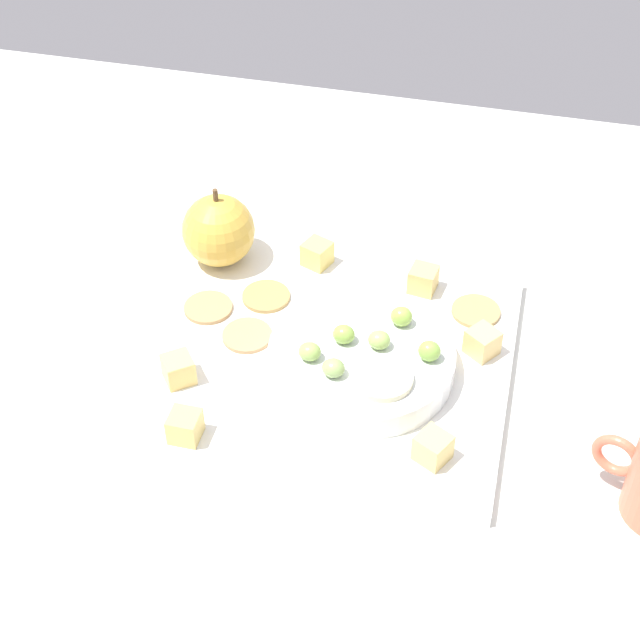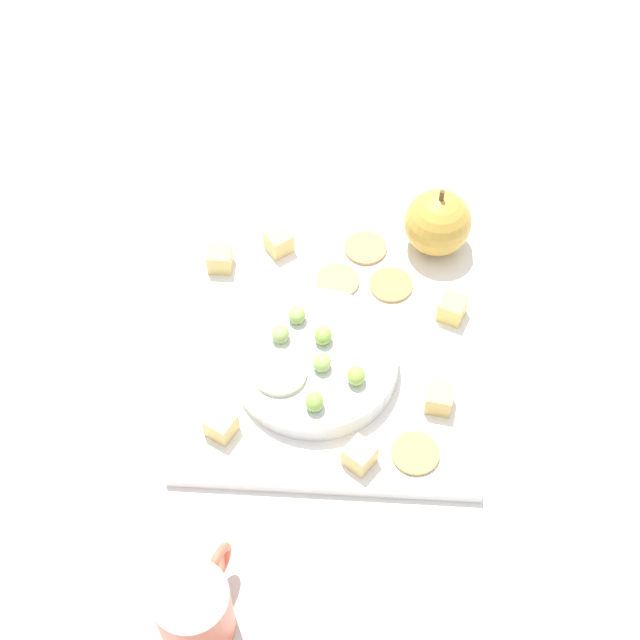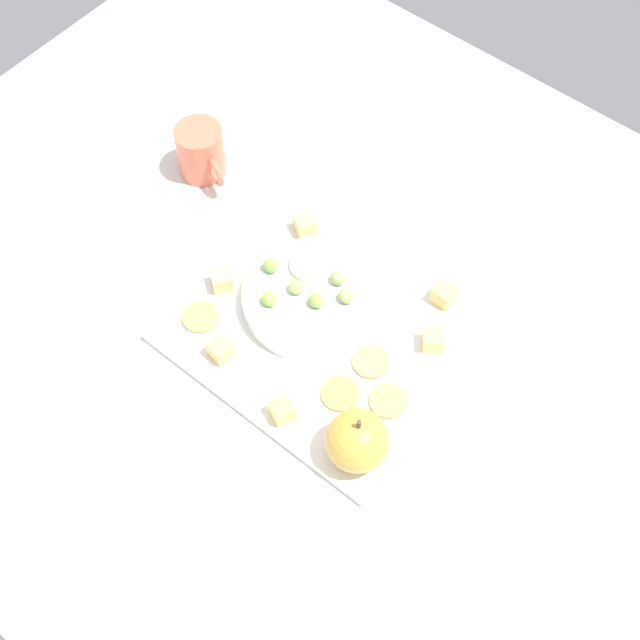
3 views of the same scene
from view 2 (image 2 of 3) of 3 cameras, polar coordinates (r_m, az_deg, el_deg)
table at (r=104.59cm, az=-0.51°, el=0.24°), size 140.79×102.47×4.38cm
platter at (r=99.33cm, az=0.70°, el=-1.19°), size 33.93×29.33×1.34cm
serving_dish at (r=95.56cm, az=-0.29°, el=-2.48°), size 16.39×16.39×2.46cm
apple_whole at (r=104.18cm, az=6.93°, el=5.71°), size 7.19×7.19×7.19cm
apple_stem at (r=101.09cm, az=7.17°, el=7.27°), size 0.50×0.50×1.20cm
cheese_cube_0 at (r=92.34cm, az=-5.83°, el=-6.17°), size 3.38×3.38×2.49cm
cheese_cube_1 at (r=104.86cm, az=-2.43°, el=4.62°), size 3.50×3.50×2.49cm
cheese_cube_2 at (r=94.02cm, az=7.02°, el=-4.62°), size 2.83×2.83×2.49cm
cheese_cube_3 at (r=90.42cm, az=2.35°, el=-7.97°), size 3.48×3.48×2.49cm
cheese_cube_4 at (r=103.80cm, az=-5.91°, el=3.60°), size 2.50×2.50×2.49cm
cheese_cube_5 at (r=100.16cm, az=7.76°, el=0.67°), size 3.24×3.24×2.49cm
cracker_0 at (r=102.67cm, az=4.19°, el=2.07°), size 4.59×4.59×0.40cm
cracker_1 at (r=105.66cm, az=2.70°, el=4.24°), size 4.59×4.59×0.40cm
cracker_2 at (r=102.73cm, az=1.04°, el=2.30°), size 4.59×4.59×0.40cm
cracker_3 at (r=92.07cm, az=5.62°, el=-7.81°), size 4.59×4.59×0.40cm
grape_0 at (r=96.30cm, az=-1.36°, el=0.30°), size 1.96×1.76×1.61cm
grape_1 at (r=93.06cm, az=0.11°, el=-2.52°), size 1.96×1.76×1.67cm
grape_2 at (r=90.67cm, az=-0.33°, el=-4.83°), size 1.96×1.76×1.84cm
grape_3 at (r=94.78cm, az=0.19°, el=-0.92°), size 1.96×1.76×1.71cm
grape_4 at (r=95.01cm, az=-2.34°, el=-0.84°), size 1.96×1.76×1.62cm
grape_5 at (r=92.22cm, az=2.14°, el=-3.29°), size 1.96×1.76×1.84cm
apple_slice_0 at (r=93.14cm, az=-2.37°, el=-3.13°), size 5.18×5.18×0.60cm
cup at (r=84.04cm, az=-7.35°, el=-16.52°), size 9.35×6.41×7.58cm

